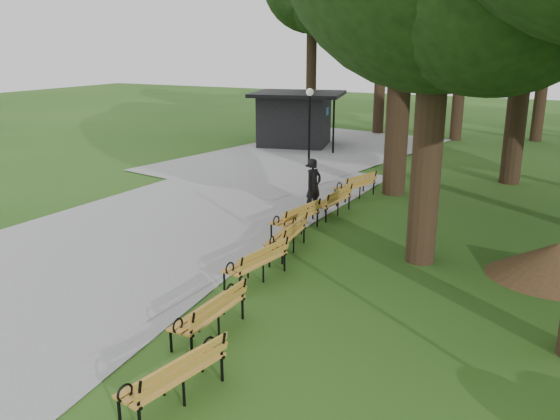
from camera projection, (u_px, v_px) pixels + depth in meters
The scene contains 13 objects.
ground at pixel (251, 266), 13.80m from camera, with size 100.00×100.00×0.00m, color #254F16.
path at pixel (189, 212), 18.11m from camera, with size 12.00×38.00×0.06m, color gray.
person at pixel (313, 185), 18.02m from camera, with size 0.62×0.41×1.71m, color black.
kiosk at pixel (295, 119), 29.74m from camera, with size 4.45×3.87×2.79m, color black, non-canonical shape.
lamp_post at pixel (309, 111), 24.12m from camera, with size 0.32×0.32×3.37m.
dirt_mound at pixel (557, 261), 12.89m from camera, with size 2.53×2.53×0.87m, color #47301C.
bench_0 at pixel (173, 375), 8.46m from camera, with size 1.90×0.64×0.88m, color #BB802B, non-canonical shape.
bench_1 at pixel (208, 313), 10.41m from camera, with size 1.90×0.64×0.88m, color #BB802B, non-canonical shape.
bench_2 at pixel (255, 262), 12.83m from camera, with size 1.90×0.64×0.88m, color #BB802B, non-canonical shape.
bench_3 at pixel (286, 236), 14.59m from camera, with size 1.90×0.64×0.88m, color #BB802B, non-canonical shape.
bench_4 at pixel (295, 218), 16.11m from camera, with size 1.90×0.64×0.88m, color #BB802B, non-canonical shape.
bench_5 at pixel (332, 201), 17.81m from camera, with size 1.90×0.64×0.88m, color #BB802B, non-canonical shape.
bench_6 at pixel (355, 185), 19.77m from camera, with size 1.90×0.64×0.88m, color #BB802B, non-canonical shape.
Camera 1 is at (6.54, -11.12, 5.14)m, focal length 36.74 mm.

